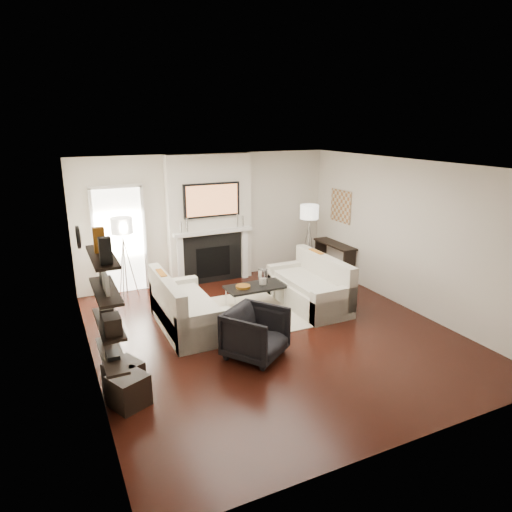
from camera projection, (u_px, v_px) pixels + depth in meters
name	position (u px, v px, depth m)	size (l,w,h in m)	color
room_envelope	(272.00, 254.00, 7.08)	(6.00, 6.00, 6.00)	black
chimney_breast	(210.00, 219.00, 9.57)	(1.80, 0.25, 2.70)	silver
fireplace_surround	(213.00, 259.00, 9.69)	(1.30, 0.02, 1.04)	black
firebox	(213.00, 262.00, 9.71)	(0.75, 0.02, 0.65)	black
mantel_pilaster_l	(181.00, 262.00, 9.36)	(0.12, 0.08, 1.10)	white
mantel_pilaster_r	(245.00, 254.00, 9.95)	(0.12, 0.08, 1.10)	white
mantel_shelf	(213.00, 232.00, 9.48)	(1.70, 0.18, 0.07)	white
tv_body	(212.00, 200.00, 9.31)	(1.20, 0.06, 0.70)	black
tv_screen	(212.00, 200.00, 9.29)	(1.10, 0.01, 0.62)	#BF723F
candlestick_l_tall	(187.00, 225.00, 9.21)	(0.04, 0.04, 0.30)	silver
candlestick_l_short	(181.00, 227.00, 9.17)	(0.04, 0.04, 0.24)	silver
candlestick_r_tall	(237.00, 221.00, 9.66)	(0.04, 0.04, 0.30)	silver
candlestick_r_short	(243.00, 221.00, 9.72)	(0.04, 0.04, 0.24)	silver
hallway_panel	(120.00, 241.00, 8.99)	(0.90, 0.02, 2.10)	white
door_trim_l	(95.00, 244.00, 8.78)	(0.06, 0.06, 2.16)	white
door_trim_r	(145.00, 239.00, 9.17)	(0.06, 0.06, 2.16)	white
door_trim_top	(115.00, 187.00, 8.67)	(1.02, 0.06, 0.06)	white
rug	(256.00, 312.00, 8.27)	(2.60, 2.00, 0.01)	beige
loveseat_left_base	(188.00, 316.00, 7.58)	(0.85, 1.80, 0.42)	beige
loveseat_left_back	(167.00, 302.00, 7.35)	(0.18, 1.80, 0.80)	beige
loveseat_left_arm_n	(204.00, 331.00, 6.85)	(0.85, 0.18, 0.60)	beige
loveseat_left_arm_s	(175.00, 295.00, 8.25)	(0.85, 0.18, 0.60)	beige
loveseat_left_cushion	(190.00, 301.00, 7.52)	(0.63, 1.44, 0.10)	beige
pillow_left_orange	(162.00, 284.00, 7.55)	(0.10, 0.42, 0.42)	#A25B13
pillow_left_charcoal	(172.00, 297.00, 7.04)	(0.10, 0.40, 0.40)	black
loveseat_right_base	(308.00, 295.00, 8.53)	(0.85, 1.80, 0.42)	beige
loveseat_right_back	(324.00, 276.00, 8.58)	(0.18, 1.80, 0.80)	beige
loveseat_right_arm_n	(333.00, 305.00, 7.80)	(0.85, 0.18, 0.60)	beige
loveseat_right_arm_s	(287.00, 277.00, 9.21)	(0.85, 0.18, 0.60)	beige
loveseat_right_cushion	(306.00, 282.00, 8.44)	(0.63, 1.44, 0.10)	beige
pillow_right_orange	(316.00, 262.00, 8.78)	(0.10, 0.42, 0.42)	#A25B13
pillow_right_charcoal	(334.00, 271.00, 8.26)	(0.10, 0.40, 0.40)	black
coffee_table	(255.00, 287.00, 8.38)	(1.10, 0.55, 0.04)	black
coffee_leg_nw	(235.00, 306.00, 8.05)	(0.02, 0.02, 0.38)	silver
coffee_leg_ne	(285.00, 297.00, 8.46)	(0.02, 0.02, 0.38)	silver
coffee_leg_sw	(226.00, 298.00, 8.43)	(0.02, 0.02, 0.38)	silver
coffee_leg_se	(274.00, 290.00, 8.84)	(0.02, 0.02, 0.38)	silver
hurricane_glass	(263.00, 277.00, 8.40)	(0.18, 0.18, 0.31)	white
hurricane_candle	(263.00, 281.00, 8.42)	(0.09, 0.09, 0.13)	white
copper_bowl	(243.00, 287.00, 8.27)	(0.26, 0.26, 0.04)	#B5701E
armchair	(256.00, 331.00, 6.61)	(0.78, 0.73, 0.80)	black
lamp_left_post	(125.00, 269.00, 8.77)	(0.02, 0.02, 1.20)	silver
lamp_left_shade	(122.00, 226.00, 8.53)	(0.40, 0.40, 0.30)	white
lamp_left_leg_a	(131.00, 268.00, 8.82)	(0.02, 0.02, 1.25)	silver
lamp_left_leg_b	(122.00, 268.00, 8.83)	(0.02, 0.02, 1.25)	silver
lamp_left_leg_c	(123.00, 270.00, 8.67)	(0.02, 0.02, 1.25)	silver
lamp_right_post	(308.00, 250.00, 10.07)	(0.02, 0.02, 1.20)	silver
lamp_right_shade	(309.00, 212.00, 9.83)	(0.40, 0.40, 0.30)	white
lamp_right_leg_a	(312.00, 249.00, 10.12)	(0.02, 0.02, 1.25)	silver
lamp_right_leg_b	(304.00, 249.00, 10.13)	(0.02, 0.02, 1.25)	silver
lamp_right_leg_c	(308.00, 251.00, 9.97)	(0.02, 0.02, 1.25)	silver
console_top	(335.00, 244.00, 10.02)	(0.35, 1.20, 0.04)	black
console_leg_n	(349.00, 267.00, 9.65)	(0.30, 0.04, 0.71)	black
console_leg_s	(320.00, 254.00, 10.60)	(0.30, 0.04, 0.71)	black
wall_art	(341.00, 206.00, 9.92)	(0.03, 0.70, 0.70)	#9F7D4F
shelf_bottom	(112.00, 355.00, 5.32)	(0.25, 1.00, 0.04)	black
shelf_lower	(109.00, 324.00, 5.21)	(0.25, 1.00, 0.04)	black
shelf_upper	(106.00, 291.00, 5.10)	(0.25, 1.00, 0.04)	black
shelf_top	(102.00, 257.00, 4.99)	(0.25, 1.00, 0.04)	black
decor_magfile_a	(105.00, 251.00, 4.63)	(0.12, 0.10, 0.28)	black
decor_magfile_b	(99.00, 240.00, 5.06)	(0.12, 0.10, 0.28)	#A25B13
decor_frame_a	(106.00, 283.00, 4.98)	(0.04, 0.30, 0.22)	white
decor_frame_b	(102.00, 276.00, 5.27)	(0.04, 0.22, 0.18)	black
decor_wine_rack	(112.00, 325.00, 4.91)	(0.18, 0.25, 0.20)	black
decor_box_small	(106.00, 313.00, 5.31)	(0.15, 0.12, 0.12)	black
decor_books	(113.00, 355.00, 5.24)	(0.14, 0.20, 0.05)	black
decor_box_tall	(107.00, 335.00, 5.58)	(0.10, 0.10, 0.18)	white
clock_rim	(78.00, 237.00, 6.64)	(0.34, 0.34, 0.04)	black
clock_face	(80.00, 237.00, 6.65)	(0.29, 0.29, 0.01)	white
ottoman_near	(124.00, 377.00, 5.79)	(0.40, 0.40, 0.40)	black
ottoman_far	(129.00, 390.00, 5.51)	(0.40, 0.40, 0.40)	black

